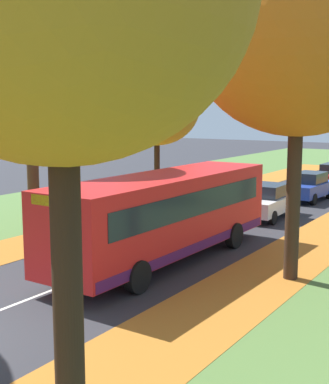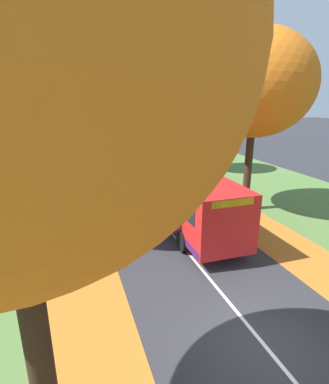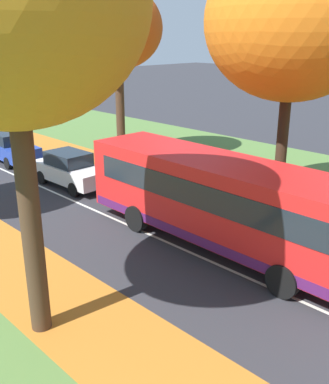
% 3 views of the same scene
% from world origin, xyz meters
% --- Properties ---
extents(grass_verge_left, '(12.00, 90.00, 0.01)m').
position_xyz_m(grass_verge_left, '(-9.20, 20.00, 0.00)').
color(grass_verge_left, '#517538').
rests_on(grass_verge_left, ground).
extents(leaf_litter_left, '(2.80, 60.00, 0.00)m').
position_xyz_m(leaf_litter_left, '(-4.60, 14.00, 0.01)').
color(leaf_litter_left, '#B26B23').
rests_on(leaf_litter_left, grass_verge_left).
extents(leaf_litter_right, '(2.80, 60.00, 0.00)m').
position_xyz_m(leaf_litter_right, '(4.60, 14.00, 0.01)').
color(leaf_litter_right, '#B26B23').
rests_on(leaf_litter_right, grass_verge_right).
extents(road_centre_line, '(0.12, 80.00, 0.01)m').
position_xyz_m(road_centre_line, '(0.00, 20.00, 0.00)').
color(road_centre_line, silver).
rests_on(road_centre_line, ground).
extents(tree_left_near, '(5.59, 5.59, 9.93)m').
position_xyz_m(tree_left_near, '(-5.54, 9.02, 7.38)').
color(tree_left_near, '#422D1E').
rests_on(tree_left_near, ground).
extents(tree_left_mid, '(4.76, 4.76, 7.50)m').
position_xyz_m(tree_left_mid, '(-5.80, 18.48, 5.34)').
color(tree_left_mid, black).
rests_on(tree_left_mid, ground).
extents(tree_right_near, '(6.37, 6.37, 10.10)m').
position_xyz_m(tree_right_near, '(5.38, 9.28, 7.22)').
color(tree_right_near, '#382619').
rests_on(tree_right_near, ground).
extents(bus, '(2.75, 10.43, 2.98)m').
position_xyz_m(bus, '(1.07, 8.83, 1.70)').
color(bus, red).
rests_on(bus, ground).
extents(car_white_lead, '(1.87, 4.24, 1.62)m').
position_xyz_m(car_white_lead, '(1.11, 17.75, 0.81)').
color(car_white_lead, silver).
rests_on(car_white_lead, ground).
extents(car_blue_following, '(1.92, 4.27, 1.62)m').
position_xyz_m(car_blue_following, '(1.14, 23.81, 0.81)').
color(car_blue_following, '#233D9E').
rests_on(car_blue_following, ground).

